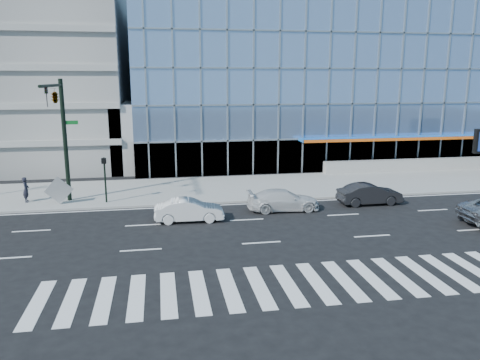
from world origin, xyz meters
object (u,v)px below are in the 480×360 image
at_px(white_suv, 283,200).
at_px(dark_sedan, 370,194).
at_px(traffic_signal, 58,111).
at_px(white_sedan, 189,210).
at_px(tilted_panel, 59,190).
at_px(ped_signal_post, 105,173).
at_px(pedestrian, 26,190).

height_order(white_suv, dark_sedan, dark_sedan).
relative_size(traffic_signal, white_sedan, 2.00).
bearing_deg(white_suv, white_sedan, 103.45).
bearing_deg(tilted_panel, traffic_signal, -46.22).
bearing_deg(white_suv, ped_signal_post, 74.91).
relative_size(traffic_signal, pedestrian, 4.80).
xyz_separation_m(white_suv, pedestrian, (-16.36, 4.36, 0.32)).
bearing_deg(white_sedan, traffic_signal, 63.11).
height_order(dark_sedan, tilted_panel, tilted_panel).
height_order(white_suv, tilted_panel, tilted_panel).
height_order(white_sedan, tilted_panel, tilted_panel).
distance_m(dark_sedan, pedestrian, 22.70).
xyz_separation_m(ped_signal_post, dark_sedan, (17.15, -2.89, -1.45)).
bearing_deg(ped_signal_post, pedestrian, 168.54).
xyz_separation_m(traffic_signal, white_sedan, (7.65, -4.21, -5.51)).
xyz_separation_m(white_sedan, tilted_panel, (-8.09, 4.64, 0.41)).
relative_size(traffic_signal, dark_sedan, 1.91).
xyz_separation_m(ped_signal_post, white_sedan, (5.15, -4.58, -1.48)).
distance_m(ped_signal_post, dark_sedan, 17.45).
bearing_deg(pedestrian, tilted_panel, -118.28).
xyz_separation_m(white_suv, tilted_panel, (-14.09, 3.37, 0.41)).
bearing_deg(white_sedan, ped_signal_post, 50.27).
bearing_deg(ped_signal_post, dark_sedan, -9.55).
bearing_deg(traffic_signal, white_suv, -12.13).
height_order(white_sedan, pedestrian, pedestrian).
bearing_deg(tilted_panel, ped_signal_post, -3.29).
bearing_deg(pedestrian, white_sedan, -123.04).
bearing_deg(tilted_panel, white_sedan, -32.03).
xyz_separation_m(pedestrian, tilted_panel, (2.26, -1.00, 0.08)).
xyz_separation_m(dark_sedan, pedestrian, (-22.36, 3.94, 0.29)).
bearing_deg(white_suv, traffic_signal, 79.30).
height_order(traffic_signal, white_suv, traffic_signal).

